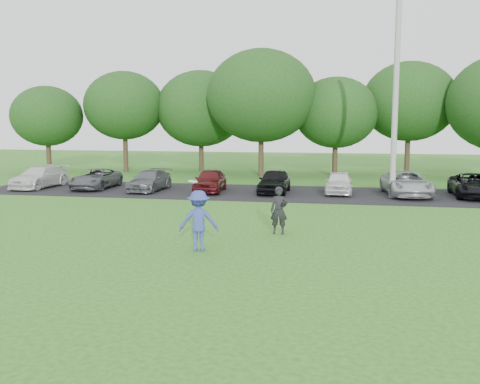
# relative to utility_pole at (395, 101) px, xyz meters

# --- Properties ---
(ground) EXTENTS (100.00, 100.00, 0.00)m
(ground) POSITION_rel_utility_pole_xyz_m (-5.98, -12.48, -4.75)
(ground) COLOR #24681D
(ground) RESTS_ON ground
(parking_lot) EXTENTS (32.00, 6.50, 0.03)m
(parking_lot) POSITION_rel_utility_pole_xyz_m (-5.98, 0.52, -4.73)
(parking_lot) COLOR black
(parking_lot) RESTS_ON ground
(utility_pole) EXTENTS (0.28, 0.28, 9.50)m
(utility_pole) POSITION_rel_utility_pole_xyz_m (0.00, 0.00, 0.00)
(utility_pole) COLOR #A0A09B
(utility_pole) RESTS_ON ground
(frisbee_player) EXTENTS (1.27, 0.90, 2.10)m
(frisbee_player) POSITION_rel_utility_pole_xyz_m (-6.55, -12.45, -3.85)
(frisbee_player) COLOR #364399
(frisbee_player) RESTS_ON ground
(camera_bystander) EXTENTS (0.60, 0.43, 1.60)m
(camera_bystander) POSITION_rel_utility_pole_xyz_m (-4.51, -9.68, -3.95)
(camera_bystander) COLOR black
(camera_bystander) RESTS_ON ground
(parked_cars) EXTENTS (28.46, 4.95, 1.25)m
(parked_cars) POSITION_rel_utility_pole_xyz_m (-5.76, 0.51, -4.12)
(parked_cars) COLOR silver
(parked_cars) RESTS_ON parking_lot
(tree_row) EXTENTS (42.39, 9.85, 8.64)m
(tree_row) POSITION_rel_utility_pole_xyz_m (-4.47, 10.28, 0.16)
(tree_row) COLOR #38281C
(tree_row) RESTS_ON ground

